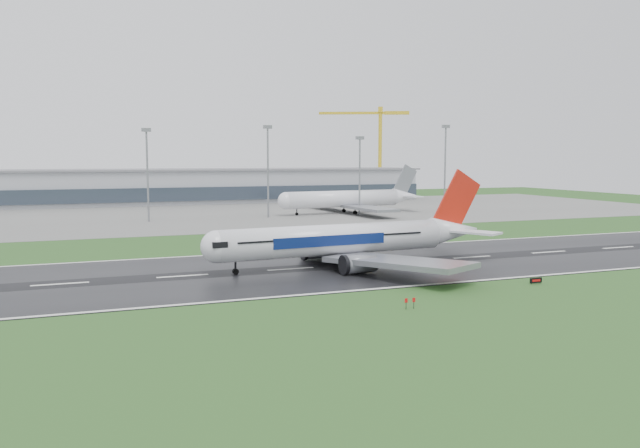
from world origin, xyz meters
name	(u,v)px	position (x,y,z in m)	size (l,w,h in m)	color
ground	(291,269)	(0.00, 0.00, 0.00)	(520.00, 520.00, 0.00)	#224B1B
runway	(291,269)	(0.00, 0.00, 0.05)	(400.00, 45.00, 0.10)	black
apron	(188,214)	(0.00, 125.00, 0.04)	(400.00, 130.00, 0.08)	slate
terminal	(168,187)	(0.00, 185.00, 7.50)	(240.00, 36.00, 15.00)	#92959D
main_airliner	(353,220)	(12.64, -0.07, 8.89)	(59.52, 56.69, 17.57)	white
parked_airliner	(348,190)	(57.03, 105.90, 8.88)	(60.05, 55.91, 17.60)	white
tower_crane	(380,152)	(116.09, 200.00, 24.11)	(49.19, 2.68, 48.22)	gold
runway_sign	(536,281)	(33.99, -27.18, 0.52)	(2.30, 0.26, 1.04)	black
floodmast_2	(148,177)	(-16.58, 100.00, 14.65)	(0.64, 0.64, 29.29)	gray
floodmast_3	(268,173)	(24.04, 100.00, 15.47)	(0.64, 0.64, 30.94)	gray
floodmast_4	(360,177)	(59.00, 100.00, 13.77)	(0.64, 0.64, 27.54)	gray
floodmast_5	(445,170)	(95.25, 100.00, 16.17)	(0.64, 0.64, 32.35)	gray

